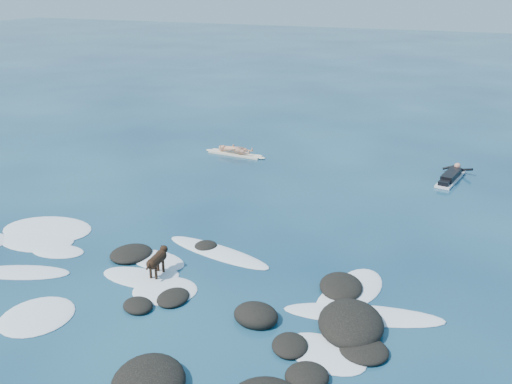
% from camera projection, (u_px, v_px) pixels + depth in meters
% --- Properties ---
extents(ground, '(160.00, 160.00, 0.00)m').
position_uv_depth(ground, '(181.00, 267.00, 15.67)').
color(ground, '#0A2642').
rests_on(ground, ground).
extents(reef_rocks, '(13.32, 7.41, 0.60)m').
position_uv_depth(reef_rocks, '(212.00, 322.00, 12.97)').
color(reef_rocks, black).
rests_on(reef_rocks, ground).
extents(breaking_foam, '(14.11, 6.40, 0.12)m').
position_uv_depth(breaking_foam, '(126.00, 270.00, 15.49)').
color(breaking_foam, white).
rests_on(breaking_foam, ground).
extents(standing_surfer_rig, '(3.01, 0.66, 1.71)m').
position_uv_depth(standing_surfer_rig, '(235.00, 140.00, 25.34)').
color(standing_surfer_rig, '#F0E2C0').
rests_on(standing_surfer_rig, ground).
extents(paddling_surfer_rig, '(1.24, 2.74, 0.47)m').
position_uv_depth(paddling_surfer_rig, '(451.00, 176.00, 22.34)').
color(paddling_surfer_rig, white).
rests_on(paddling_surfer_rig, ground).
extents(dog, '(0.36, 1.19, 0.75)m').
position_uv_depth(dog, '(158.00, 259.00, 15.02)').
color(dog, black).
rests_on(dog, ground).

